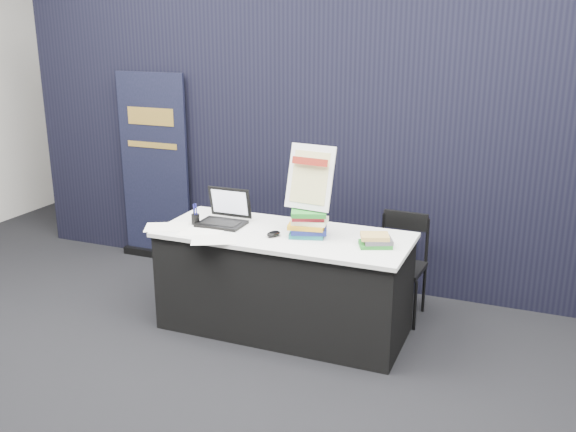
# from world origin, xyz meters

# --- Properties ---
(floor) EXTENTS (8.00, 8.00, 0.00)m
(floor) POSITION_xyz_m (0.00, 0.00, 0.00)
(floor) COLOR black
(floor) RESTS_ON ground
(wall_back) EXTENTS (8.00, 0.02, 3.50)m
(wall_back) POSITION_xyz_m (0.00, 4.00, 1.75)
(wall_back) COLOR beige
(wall_back) RESTS_ON floor
(drape_partition) EXTENTS (6.00, 0.08, 2.40)m
(drape_partition) POSITION_xyz_m (0.00, 1.60, 1.20)
(drape_partition) COLOR black
(drape_partition) RESTS_ON floor
(display_table) EXTENTS (1.80, 0.75, 0.75)m
(display_table) POSITION_xyz_m (0.00, 0.55, 0.38)
(display_table) COLOR black
(display_table) RESTS_ON floor
(laptop) EXTENTS (0.34, 0.27, 0.26)m
(laptop) POSITION_xyz_m (-0.50, 0.59, 0.81)
(laptop) COLOR black
(laptop) RESTS_ON display_table
(mouse) EXTENTS (0.11, 0.13, 0.04)m
(mouse) POSITION_xyz_m (-0.04, 0.45, 0.77)
(mouse) COLOR black
(mouse) RESTS_ON display_table
(brochure_left) EXTENTS (0.38, 0.34, 0.00)m
(brochure_left) POSITION_xyz_m (-0.84, 0.35, 0.75)
(brochure_left) COLOR white
(brochure_left) RESTS_ON display_table
(brochure_mid) EXTENTS (0.31, 0.24, 0.00)m
(brochure_mid) POSITION_xyz_m (-0.55, 0.32, 0.75)
(brochure_mid) COLOR white
(brochure_mid) RESTS_ON display_table
(brochure_right) EXTENTS (0.37, 0.33, 0.00)m
(brochure_right) POSITION_xyz_m (-0.39, 0.23, 0.75)
(brochure_right) COLOR white
(brochure_right) RESTS_ON display_table
(pen_cup) EXTENTS (0.08, 0.08, 0.08)m
(pen_cup) POSITION_xyz_m (-0.68, 0.49, 0.79)
(pen_cup) COLOR black
(pen_cup) RESTS_ON display_table
(book_stack_tall) EXTENTS (0.28, 0.24, 0.19)m
(book_stack_tall) POSITION_xyz_m (0.18, 0.55, 0.85)
(book_stack_tall) COLOR #1C6C6D
(book_stack_tall) RESTS_ON display_table
(book_stack_short) EXTENTS (0.24, 0.21, 0.09)m
(book_stack_short) POSITION_xyz_m (0.68, 0.52, 0.79)
(book_stack_short) COLOR #1D6F22
(book_stack_short) RESTS_ON display_table
(info_sign) EXTENTS (0.35, 0.18, 0.46)m
(info_sign) POSITION_xyz_m (0.18, 0.58, 1.16)
(info_sign) COLOR black
(info_sign) RESTS_ON book_stack_tall
(pullup_banner) EXTENTS (0.75, 0.10, 1.76)m
(pullup_banner) POSITION_xyz_m (-1.70, 1.50, 0.78)
(pullup_banner) COLOR black
(pullup_banner) RESTS_ON floor
(stacking_chair) EXTENTS (0.38, 0.39, 0.80)m
(stacking_chair) POSITION_xyz_m (0.73, 1.10, 0.44)
(stacking_chair) COLOR black
(stacking_chair) RESTS_ON floor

